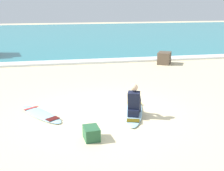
# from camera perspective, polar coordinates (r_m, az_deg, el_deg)

# --- Properties ---
(ground_plane) EXTENTS (80.00, 80.00, 0.00)m
(ground_plane) POSITION_cam_1_polar(r_m,az_deg,el_deg) (8.92, -1.28, -5.64)
(ground_plane) COLOR beige
(sea) EXTENTS (80.00, 28.00, 0.10)m
(sea) POSITION_cam_1_polar(r_m,az_deg,el_deg) (30.06, -8.60, 9.58)
(sea) COLOR teal
(sea) RESTS_ON ground
(breaking_foam) EXTENTS (80.00, 0.90, 0.11)m
(breaking_foam) POSITION_cam_1_polar(r_m,az_deg,el_deg) (16.53, -6.12, 4.59)
(breaking_foam) COLOR white
(breaking_foam) RESTS_ON ground
(surfboard_main) EXTENTS (1.22, 2.55, 0.08)m
(surfboard_main) POSITION_cam_1_polar(r_m,az_deg,el_deg) (9.10, 4.23, -5.01)
(surfboard_main) COLOR #9ED1E5
(surfboard_main) RESTS_ON ground
(surfer_seated) EXTENTS (0.57, 0.77, 0.95)m
(surfer_seated) POSITION_cam_1_polar(r_m,az_deg,el_deg) (8.64, 4.30, -3.33)
(surfer_seated) COLOR black
(surfer_seated) RESTS_ON surfboard_main
(surfboard_spare_near) EXTENTS (1.53, 1.97, 0.08)m
(surfboard_spare_near) POSITION_cam_1_polar(r_m,az_deg,el_deg) (9.14, -13.58, -5.34)
(surfboard_spare_near) COLOR #9ED1E5
(surfboard_spare_near) RESTS_ON ground
(shoreline_rock) EXTENTS (0.98, 1.07, 0.63)m
(shoreline_rock) POSITION_cam_1_polar(r_m,az_deg,el_deg) (16.34, 10.05, 5.23)
(shoreline_rock) COLOR brown
(shoreline_rock) RESTS_ON ground
(beach_bag) EXTENTS (0.40, 0.51, 0.32)m
(beach_bag) POSITION_cam_1_polar(r_m,az_deg,el_deg) (7.37, -3.99, -9.16)
(beach_bag) COLOR #285B38
(beach_bag) RESTS_ON ground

